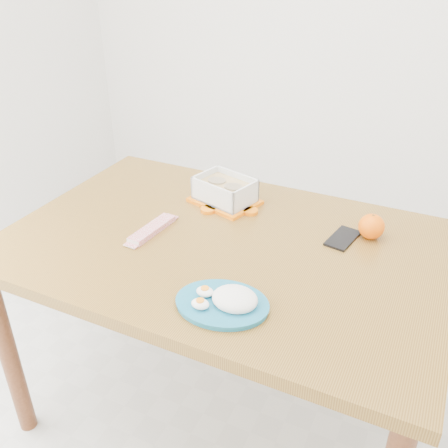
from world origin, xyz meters
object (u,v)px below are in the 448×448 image
at_px(dining_table, 224,263).
at_px(food_container, 225,191).
at_px(smartphone, 343,238).
at_px(orange_fruit, 371,227).
at_px(rice_plate, 226,300).

xyz_separation_m(dining_table, food_container, (-0.11, 0.23, 0.13)).
bearing_deg(smartphone, orange_fruit, 42.33).
distance_m(food_container, rice_plate, 0.58).
xyz_separation_m(dining_table, rice_plate, (0.14, -0.29, 0.11)).
distance_m(dining_table, smartphone, 0.38).
relative_size(food_container, orange_fruit, 3.23).
distance_m(rice_plate, smartphone, 0.49).
distance_m(food_container, smartphone, 0.45).
relative_size(orange_fruit, smartphone, 0.58).
distance_m(food_container, orange_fruit, 0.51).
distance_m(orange_fruit, rice_plate, 0.57).
distance_m(dining_table, food_container, 0.29).
bearing_deg(food_container, rice_plate, -48.44).
xyz_separation_m(rice_plate, smartphone, (0.19, 0.45, -0.02)).
relative_size(food_container, rice_plate, 0.96).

